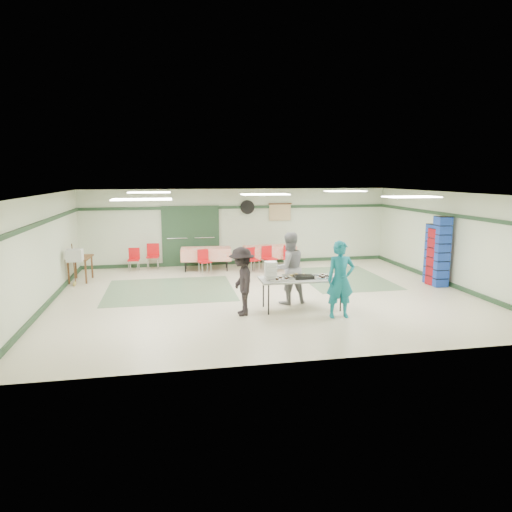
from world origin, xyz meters
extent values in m
plane|color=beige|center=(0.00, 0.00, 0.00)|extent=(11.00, 11.00, 0.00)
plane|color=white|center=(0.00, 0.00, 2.70)|extent=(11.00, 11.00, 0.00)
plane|color=beige|center=(0.00, 4.50, 1.35)|extent=(11.00, 0.00, 11.00)
plane|color=beige|center=(0.00, -4.50, 1.35)|extent=(11.00, 0.00, 11.00)
plane|color=beige|center=(-5.50, 0.00, 1.35)|extent=(0.00, 9.00, 9.00)
plane|color=beige|center=(5.50, 0.00, 1.35)|extent=(0.00, 9.00, 9.00)
cube|color=#213C25|center=(0.00, 4.47, 2.05)|extent=(11.00, 0.06, 0.10)
cube|color=#213C25|center=(0.00, 4.47, 0.06)|extent=(11.00, 0.06, 0.12)
cube|color=#213C25|center=(-5.47, 0.00, 2.05)|extent=(0.06, 9.00, 0.10)
cube|color=#213C25|center=(-5.47, 0.00, 0.06)|extent=(0.06, 9.00, 0.12)
cube|color=#213C25|center=(5.47, 0.00, 2.05)|extent=(0.06, 9.00, 0.10)
cube|color=#213C25|center=(5.47, 0.00, 0.06)|extent=(0.06, 9.00, 0.12)
cube|color=#5D7B59|center=(-2.50, 1.00, 0.00)|extent=(3.50, 3.00, 0.01)
cube|color=#5D7B59|center=(2.80, 1.50, 0.00)|extent=(2.50, 3.50, 0.01)
cube|color=gray|center=(-2.20, 4.44, 1.05)|extent=(0.90, 0.06, 2.10)
cube|color=gray|center=(-1.25, 4.44, 1.05)|extent=(0.90, 0.06, 2.10)
cube|color=#213C25|center=(-1.73, 4.42, 1.05)|extent=(2.00, 0.03, 2.15)
cylinder|color=black|center=(0.30, 4.44, 2.05)|extent=(0.50, 0.10, 0.50)
cube|color=tan|center=(1.50, 4.44, 1.85)|extent=(0.80, 0.02, 0.60)
cube|color=#AEAEA9|center=(0.58, -1.47, 0.74)|extent=(2.02, 0.85, 0.04)
cylinder|color=black|center=(-0.29, -1.78, 0.36)|extent=(0.04, 0.04, 0.72)
cylinder|color=black|center=(1.44, -1.82, 0.36)|extent=(0.04, 0.04, 0.72)
cylinder|color=black|center=(-0.27, -1.13, 0.36)|extent=(0.04, 0.04, 0.72)
cylinder|color=black|center=(1.45, -1.17, 0.36)|extent=(0.04, 0.04, 0.72)
cube|color=silver|center=(1.13, -1.54, 0.77)|extent=(0.59, 0.45, 0.02)
cube|color=silver|center=(0.48, -1.39, 0.77)|extent=(0.62, 0.47, 0.02)
cube|color=silver|center=(0.05, -1.56, 0.77)|extent=(0.58, 0.44, 0.02)
cube|color=black|center=(0.61, -1.53, 0.80)|extent=(0.46, 0.29, 0.08)
cube|color=white|center=(-0.17, -1.44, 0.97)|extent=(0.27, 0.25, 0.42)
imported|color=#137285|center=(1.26, -2.23, 0.87)|extent=(0.66, 0.45, 1.74)
imported|color=gray|center=(0.41, -0.91, 0.90)|extent=(0.98, 0.83, 1.79)
imported|color=black|center=(-0.89, -1.65, 0.79)|extent=(0.60, 1.03, 1.57)
cube|color=red|center=(0.93, 3.55, 0.74)|extent=(1.80, 0.92, 0.05)
cube|color=red|center=(0.93, 3.55, 0.55)|extent=(1.80, 0.94, 0.40)
cylinder|color=black|center=(0.24, 3.19, 0.36)|extent=(0.04, 0.04, 0.72)
cylinder|color=black|center=(1.67, 3.34, 0.36)|extent=(0.04, 0.04, 0.72)
cylinder|color=black|center=(0.18, 3.77, 0.36)|extent=(0.04, 0.04, 0.72)
cylinder|color=black|center=(1.62, 3.91, 0.36)|extent=(0.04, 0.04, 0.72)
cube|color=red|center=(-1.27, 3.55, 0.74)|extent=(1.71, 0.84, 0.05)
cube|color=red|center=(-1.27, 3.55, 0.55)|extent=(1.71, 0.86, 0.40)
cylinder|color=black|center=(-1.98, 3.33, 0.36)|extent=(0.04, 0.04, 0.72)
cylinder|color=black|center=(-0.61, 3.23, 0.36)|extent=(0.04, 0.04, 0.72)
cylinder|color=black|center=(-1.94, 3.88, 0.36)|extent=(0.04, 0.04, 0.72)
cylinder|color=black|center=(-0.56, 3.78, 0.36)|extent=(0.04, 0.04, 0.72)
cube|color=red|center=(0.78, 2.90, 0.43)|extent=(0.51, 0.51, 0.04)
cube|color=red|center=(0.72, 3.07, 0.65)|extent=(0.38, 0.18, 0.39)
cylinder|color=silver|center=(0.69, 2.70, 0.21)|extent=(0.02, 0.02, 0.41)
cylinder|color=silver|center=(0.98, 2.81, 0.21)|extent=(0.02, 0.02, 0.41)
cylinder|color=silver|center=(0.58, 2.99, 0.21)|extent=(0.02, 0.02, 0.41)
cylinder|color=silver|center=(0.87, 3.11, 0.21)|extent=(0.02, 0.02, 0.41)
cube|color=red|center=(0.21, 2.90, 0.41)|extent=(0.49, 0.49, 0.04)
cube|color=red|center=(0.15, 3.06, 0.62)|extent=(0.37, 0.18, 0.38)
cylinder|color=silver|center=(0.13, 2.71, 0.20)|extent=(0.02, 0.02, 0.40)
cylinder|color=silver|center=(0.41, 2.82, 0.20)|extent=(0.02, 0.02, 0.40)
cylinder|color=silver|center=(0.02, 2.99, 0.20)|extent=(0.02, 0.02, 0.40)
cylinder|color=silver|center=(0.30, 3.10, 0.20)|extent=(0.02, 0.02, 0.40)
cube|color=red|center=(1.45, 2.90, 0.43)|extent=(0.49, 0.49, 0.04)
cube|color=red|center=(1.50, 3.07, 0.65)|extent=(0.39, 0.15, 0.39)
cylinder|color=silver|center=(1.25, 2.80, 0.21)|extent=(0.02, 0.02, 0.41)
cylinder|color=silver|center=(1.55, 2.71, 0.21)|extent=(0.02, 0.02, 0.41)
cylinder|color=silver|center=(1.34, 3.10, 0.21)|extent=(0.02, 0.02, 0.41)
cylinder|color=silver|center=(1.64, 3.01, 0.21)|extent=(0.02, 0.02, 0.41)
cube|color=red|center=(-1.37, 2.90, 0.41)|extent=(0.46, 0.46, 0.04)
cube|color=red|center=(-1.42, 3.06, 0.61)|extent=(0.37, 0.14, 0.37)
cylinder|color=silver|center=(-1.47, 2.72, 0.20)|extent=(0.02, 0.02, 0.39)
cylinder|color=silver|center=(-1.19, 2.80, 0.20)|extent=(0.02, 0.02, 0.39)
cylinder|color=silver|center=(-1.56, 3.01, 0.20)|extent=(0.02, 0.02, 0.39)
cylinder|color=silver|center=(-1.27, 3.09, 0.20)|extent=(0.02, 0.02, 0.39)
cube|color=red|center=(-3.04, 3.95, 0.45)|extent=(0.43, 0.43, 0.04)
cube|color=red|center=(-3.03, 4.14, 0.67)|extent=(0.41, 0.07, 0.41)
cylinder|color=silver|center=(-3.22, 3.80, 0.21)|extent=(0.02, 0.02, 0.43)
cylinder|color=silver|center=(-2.89, 3.78, 0.21)|extent=(0.02, 0.02, 0.43)
cylinder|color=silver|center=(-3.20, 4.13, 0.21)|extent=(0.02, 0.02, 0.43)
cylinder|color=silver|center=(-2.87, 4.11, 0.21)|extent=(0.02, 0.02, 0.43)
cube|color=red|center=(-3.66, 3.75, 0.40)|extent=(0.39, 0.39, 0.04)
cube|color=red|center=(-3.65, 3.92, 0.60)|extent=(0.37, 0.07, 0.36)
cylinder|color=silver|center=(-3.82, 3.62, 0.19)|extent=(0.02, 0.02, 0.38)
cylinder|color=silver|center=(-3.53, 3.60, 0.19)|extent=(0.02, 0.02, 0.38)
cylinder|color=silver|center=(-3.79, 3.91, 0.19)|extent=(0.02, 0.02, 0.38)
cylinder|color=silver|center=(-3.50, 3.89, 0.19)|extent=(0.02, 0.02, 0.38)
cube|color=#1A3DA1|center=(5.15, -0.02, 1.02)|extent=(0.41, 0.41, 2.03)
cube|color=maroon|center=(5.15, 0.14, 0.84)|extent=(0.50, 0.50, 1.67)
cube|color=#1A3DA1|center=(5.15, 0.34, 0.89)|extent=(0.40, 0.40, 1.77)
cube|color=brown|center=(-5.15, 2.66, 0.72)|extent=(0.68, 0.99, 0.05)
cube|color=brown|center=(-5.42, 2.29, 0.35)|extent=(0.05, 0.05, 0.70)
cube|color=brown|center=(-4.93, 2.25, 0.35)|extent=(0.05, 0.05, 0.70)
cube|color=brown|center=(-5.37, 3.07, 0.35)|extent=(0.05, 0.05, 0.70)
cube|color=brown|center=(-4.88, 3.03, 0.35)|extent=(0.05, 0.05, 0.70)
cube|color=#B3B3AE|center=(-5.15, 1.92, 0.92)|extent=(0.44, 0.38, 0.34)
cylinder|color=brown|center=(-5.23, 2.12, 0.63)|extent=(0.06, 0.20, 1.21)
camera|label=1|loc=(-2.48, -11.64, 3.16)|focal=32.00mm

